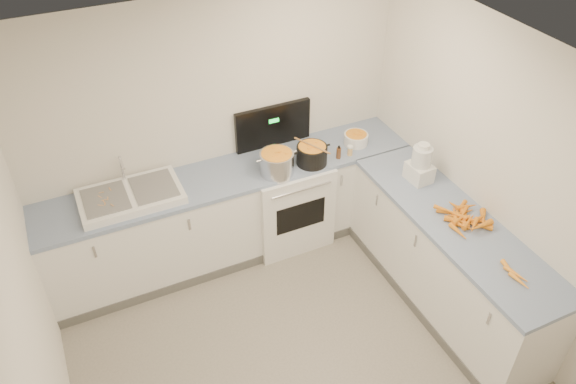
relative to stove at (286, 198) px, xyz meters
name	(u,v)px	position (x,y,z in m)	size (l,w,h in m)	color
floor	(312,383)	(-0.55, -1.69, -0.47)	(3.50, 4.00, 0.00)	gray
ceiling	(325,106)	(-0.55, -1.69, 2.03)	(3.50, 4.00, 0.00)	silver
wall_back	(217,128)	(-0.55, 0.31, 0.78)	(3.50, 2.50, 0.00)	silver
wall_left	(37,370)	(-2.30, -1.69, 0.78)	(4.00, 2.50, 0.00)	silver
wall_right	(521,202)	(1.20, -1.69, 0.78)	(4.00, 2.50, 0.00)	silver
counter_back	(233,213)	(-0.55, 0.01, 0.00)	(3.50, 0.62, 0.94)	white
counter_right	(447,261)	(0.90, -1.39, 0.00)	(0.62, 2.20, 0.94)	white
stove	(286,198)	(0.00, 0.00, 0.00)	(0.76, 0.65, 1.36)	white
sink	(131,196)	(-1.45, 0.02, 0.50)	(0.86, 0.52, 0.31)	white
steel_pot	(277,164)	(-0.16, -0.15, 0.56)	(0.31, 0.31, 0.23)	silver
black_pot	(312,156)	(0.19, -0.15, 0.55)	(0.28, 0.28, 0.20)	black
wooden_spoon	(312,146)	(0.19, -0.15, 0.66)	(0.02, 0.02, 0.41)	#AD7A47
mixing_bowl	(356,139)	(0.73, -0.04, 0.52)	(0.24, 0.24, 0.11)	white
extract_bottle	(339,153)	(0.46, -0.19, 0.52)	(0.04, 0.04, 0.11)	#593319
spice_jar	(350,151)	(0.58, -0.19, 0.51)	(0.05, 0.05, 0.08)	#E5B266
food_processor	(420,165)	(0.94, -0.79, 0.63)	(0.20, 0.24, 0.38)	white
carrot_pile	(465,218)	(0.95, -1.41, 0.50)	(0.39, 0.44, 0.09)	orange
peeled_carrots	(515,274)	(0.88, -2.06, 0.49)	(0.09, 0.30, 0.04)	orange
peelings	(107,198)	(-1.64, 0.02, 0.54)	(0.19, 0.28, 0.01)	tan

